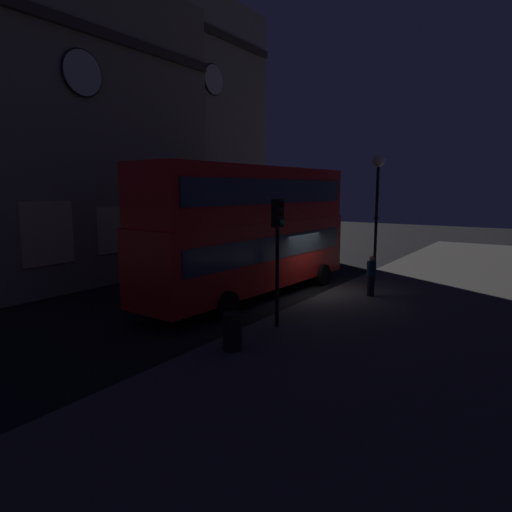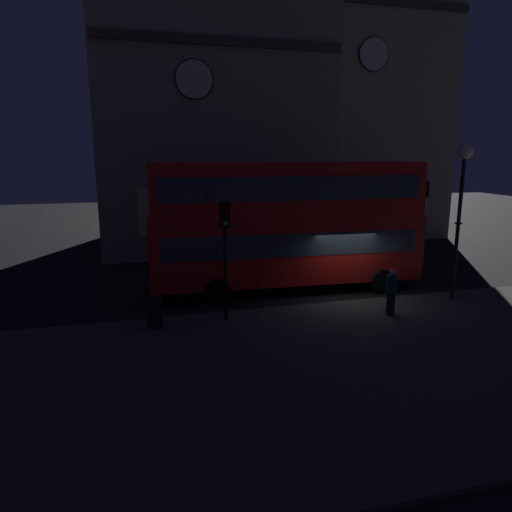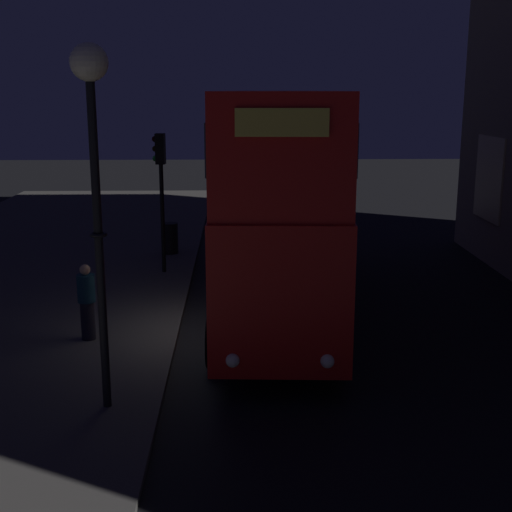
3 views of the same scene
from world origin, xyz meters
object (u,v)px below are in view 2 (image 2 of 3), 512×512
traffic_light_near_kerb (225,236)px  pedestrian (391,292)px  street_lamp (462,180)px  double_decker_bus (287,220)px  litter_bin (154,312)px  traffic_light_far_side (424,204)px

traffic_light_near_kerb → pedestrian: (5.59, -1.02, -2.03)m
street_lamp → double_decker_bus: bearing=150.6°
street_lamp → pedestrian: street_lamp is taller
litter_bin → traffic_light_far_side: bearing=24.3°
double_decker_bus → pedestrian: double_decker_bus is taller
pedestrian → litter_bin: bearing=94.4°
traffic_light_near_kerb → street_lamp: size_ratio=0.68×
double_decker_bus → traffic_light_far_side: 9.15m
traffic_light_far_side → pedestrian: bearing=60.1°
traffic_light_far_side → street_lamp: 7.22m
traffic_light_near_kerb → litter_bin: traffic_light_near_kerb is taller
traffic_light_far_side → street_lamp: street_lamp is taller
double_decker_bus → traffic_light_near_kerb: 4.47m
traffic_light_far_side → street_lamp: (-2.94, -6.39, 1.64)m
double_decker_bus → traffic_light_near_kerb: bearing=-132.7°
traffic_light_far_side → traffic_light_near_kerb: bearing=38.4°
traffic_light_far_side → pedestrian: traffic_light_far_side is taller
street_lamp → pedestrian: size_ratio=3.58×
traffic_light_far_side → pedestrian: (-6.17, -7.37, -2.05)m
street_lamp → pedestrian: bearing=-163.2°
traffic_light_near_kerb → traffic_light_far_side: size_ratio=0.95×
double_decker_bus → pedestrian: bearing=-57.2°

